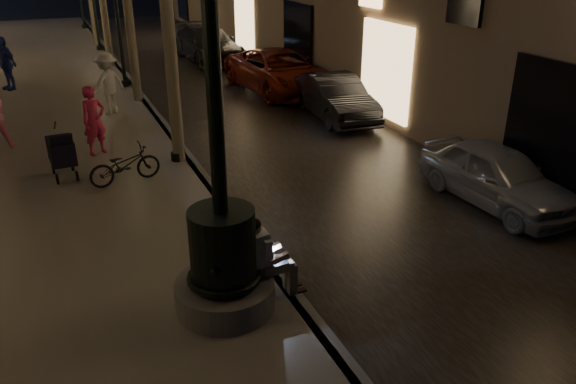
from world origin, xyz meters
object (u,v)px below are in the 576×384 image
pedestrian_white (107,83)px  pedestrian_blue (5,63)px  car_second (335,97)px  pedestrian_red (94,121)px  lamp_curb_a (166,27)px  stroller (61,151)px  fountain_lamppost (223,244)px  car_rear (208,44)px  car_front (497,175)px  car_third (279,71)px  bicycle (125,165)px  seated_man_laptop (265,255)px

pedestrian_white → pedestrian_blue: same height
car_second → pedestrian_blue: bearing=147.5°
pedestrian_red → pedestrian_white: pedestrian_white is taller
lamp_curb_a → stroller: (-2.48, -0.08, -2.43)m
fountain_lamppost → pedestrian_red: size_ratio=3.15×
pedestrian_blue → pedestrian_white: bearing=-3.4°
fountain_lamppost → car_rear: fountain_lamppost is taller
lamp_curb_a → car_front: bearing=-39.1°
stroller → car_front: (7.98, -4.39, -0.20)m
lamp_curb_a → car_third: 8.19m
car_front → car_second: 6.65m
stroller → bicycle: bearing=-39.1°
stroller → bicycle: size_ratio=0.80×
car_second → bicycle: size_ratio=2.56×
car_third → car_rear: bearing=92.0°
pedestrian_red → pedestrian_white: size_ratio=0.91×
lamp_curb_a → car_second: lamp_curb_a is taller
stroller → car_front: 9.11m
car_second → pedestrian_red: pedestrian_red is taller
car_rear → fountain_lamppost: bearing=-107.3°
car_rear → pedestrian_red: size_ratio=3.09×
seated_man_laptop → pedestrian_red: 7.39m
fountain_lamppost → pedestrian_blue: (-3.04, 15.14, -0.11)m
seated_man_laptop → pedestrian_blue: pedestrian_blue is taller
seated_man_laptop → stroller: 6.39m
car_rear → stroller: bearing=-120.6°
pedestrian_red → bicycle: (0.35, -2.11, -0.43)m
car_third → pedestrian_white: size_ratio=2.85×
seated_man_laptop → car_third: seated_man_laptop is taller
lamp_curb_a → bicycle: size_ratio=3.17×
lamp_curb_a → pedestrian_blue: 10.10m
car_third → bicycle: (-6.35, -6.82, -0.12)m
stroller → pedestrian_red: 1.56m
seated_man_laptop → pedestrian_red: size_ratio=0.78×
car_front → pedestrian_white: pedestrian_white is taller
car_second → pedestrian_red: (-6.98, -0.96, 0.39)m
car_third → stroller: bearing=-146.1°
seated_man_laptop → stroller: (-2.39, 5.92, -0.09)m
pedestrian_white → car_third: bearing=160.2°
car_rear → pedestrian_white: (-5.21, -7.75, 0.36)m
lamp_curb_a → pedestrian_blue: size_ratio=2.66×
pedestrian_blue → car_rear: bearing=76.4°
seated_man_laptop → pedestrian_white: pedestrian_white is taller
seated_man_laptop → pedestrian_blue: (-3.66, 15.14, 0.21)m
car_front → pedestrian_white: (-6.41, 9.15, 0.50)m
car_second → pedestrian_blue: (-9.07, 6.96, 0.46)m
fountain_lamppost → lamp_curb_a: 6.37m
car_rear → pedestrian_white: 9.35m
lamp_curb_a → car_rear: lamp_curb_a is taller
car_rear → pedestrian_red: 12.69m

